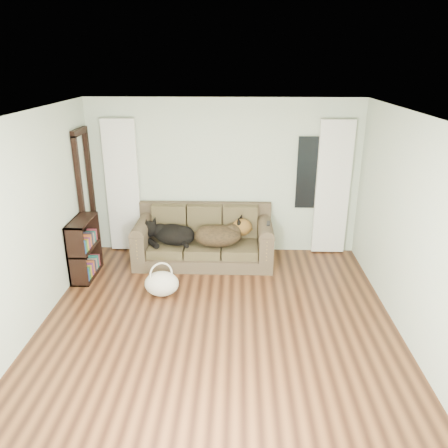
{
  "coord_description": "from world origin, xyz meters",
  "views": [
    {
      "loc": [
        0.23,
        -4.59,
        3.16
      ],
      "look_at": [
        0.03,
        1.6,
        0.81
      ],
      "focal_mm": 35.0,
      "sensor_mm": 36.0,
      "label": 1
    }
  ],
  "objects_px": {
    "dog_shepherd": "(221,236)",
    "tote_bag": "(162,285)",
    "sofa": "(204,236)",
    "dog_black_lab": "(171,235)",
    "bookshelf": "(84,246)"
  },
  "relations": [
    {
      "from": "dog_shepherd",
      "to": "tote_bag",
      "type": "distance_m",
      "value": 1.35
    },
    {
      "from": "dog_black_lab",
      "to": "tote_bag",
      "type": "distance_m",
      "value": 1.12
    },
    {
      "from": "sofa",
      "to": "dog_shepherd",
      "type": "bearing_deg",
      "value": -16.0
    },
    {
      "from": "sofa",
      "to": "dog_black_lab",
      "type": "distance_m",
      "value": 0.53
    },
    {
      "from": "tote_bag",
      "to": "sofa",
      "type": "bearing_deg",
      "value": 65.22
    },
    {
      "from": "sofa",
      "to": "tote_bag",
      "type": "xyz_separation_m",
      "value": [
        -0.52,
        -1.12,
        -0.29
      ]
    },
    {
      "from": "tote_bag",
      "to": "bookshelf",
      "type": "xyz_separation_m",
      "value": [
        -1.26,
        0.55,
        0.34
      ]
    },
    {
      "from": "bookshelf",
      "to": "dog_black_lab",
      "type": "bearing_deg",
      "value": 20.84
    },
    {
      "from": "dog_black_lab",
      "to": "bookshelf",
      "type": "bearing_deg",
      "value": -128.71
    },
    {
      "from": "dog_black_lab",
      "to": "bookshelf",
      "type": "xyz_separation_m",
      "value": [
        -1.25,
        -0.52,
        0.02
      ]
    },
    {
      "from": "tote_bag",
      "to": "bookshelf",
      "type": "distance_m",
      "value": 1.42
    },
    {
      "from": "sofa",
      "to": "dog_shepherd",
      "type": "distance_m",
      "value": 0.29
    },
    {
      "from": "tote_bag",
      "to": "bookshelf",
      "type": "bearing_deg",
      "value": 156.26
    },
    {
      "from": "sofa",
      "to": "dog_black_lab",
      "type": "relative_size",
      "value": 3.01
    },
    {
      "from": "dog_black_lab",
      "to": "bookshelf",
      "type": "height_order",
      "value": "bookshelf"
    }
  ]
}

